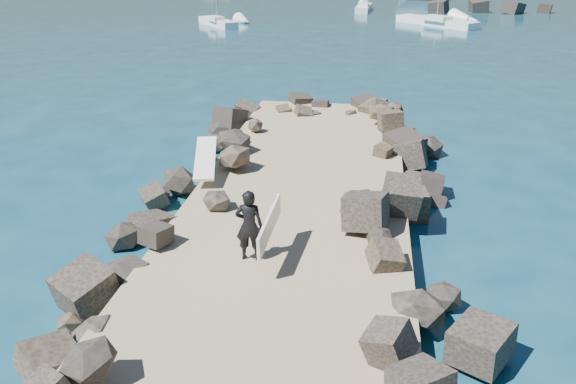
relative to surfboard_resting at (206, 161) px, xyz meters
The scene contains 9 objects.
ground 3.69m from the surfboard_resting, 33.13° to the right, with size 800.00×800.00×0.00m, color #0F384C.
jetty 4.99m from the surfboard_resting, 52.99° to the right, with size 6.00×26.00×0.60m, color #8C7759.
riprap_left 3.48m from the surfboard_resting, 88.86° to the right, with size 2.60×22.00×1.00m, color black.
riprap_right 6.82m from the surfboard_resting, 30.36° to the right, with size 2.60×22.00×1.00m, color black.
surfboard_resting is the anchor object (origin of this frame).
surfer_with_board 5.31m from the surfboard_resting, 62.58° to the right, with size 0.84×2.06×1.66m.
sailboat_a 39.48m from the surfboard_resting, 104.62° to the left, with size 4.98×5.71×7.60m.
sailboat_c 43.11m from the surfboard_resting, 75.72° to the left, with size 7.52×7.54×10.35m.
sailboat_b 53.79m from the surfboard_resting, 86.40° to the left, with size 1.83×6.62×7.95m.
Camera 1 is at (1.87, -13.42, 7.03)m, focal length 35.00 mm.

